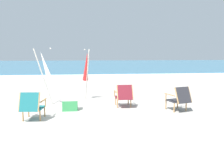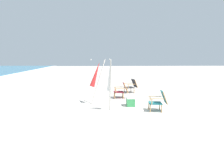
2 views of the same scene
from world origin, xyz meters
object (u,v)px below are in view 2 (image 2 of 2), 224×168
(beach_chair_front_right, at_px, (159,100))
(cooler_box, at_px, (130,101))
(umbrella_furled_red, at_px, (96,75))
(umbrella_furled_white, at_px, (110,77))
(beach_chair_front_left, at_px, (132,85))
(beach_chair_far_center, at_px, (122,90))

(beach_chair_front_right, height_order, cooler_box, beach_chair_front_right)
(beach_chair_front_right, xyz_separation_m, cooler_box, (0.96, 1.00, -0.23))
(umbrella_furled_red, bearing_deg, cooler_box, -110.08)
(cooler_box, bearing_deg, umbrella_furled_white, 134.28)
(beach_chair_front_right, bearing_deg, cooler_box, 46.19)
(beach_chair_front_left, xyz_separation_m, beach_chair_far_center, (-1.67, 0.74, -0.00))
(beach_chair_front_left, height_order, umbrella_furled_white, umbrella_furled_white)
(beach_chair_front_right, relative_size, cooler_box, 1.66)
(beach_chair_far_center, bearing_deg, beach_chair_front_right, -156.49)
(umbrella_furled_red, distance_m, cooler_box, 1.95)
(beach_chair_far_center, distance_m, umbrella_furled_red, 2.02)
(beach_chair_far_center, height_order, umbrella_furled_white, umbrella_furled_white)
(beach_chair_front_left, xyz_separation_m, beach_chair_front_right, (-4.44, -0.47, 0.00))
(cooler_box, bearing_deg, beach_chair_front_left, -8.74)
(beach_chair_front_left, bearing_deg, beach_chair_front_right, -174.01)
(beach_chair_front_left, xyz_separation_m, cooler_box, (-3.48, 0.53, -0.23))
(beach_chair_front_left, relative_size, beach_chair_far_center, 1.04)
(beach_chair_front_left, distance_m, beach_chair_far_center, 1.82)
(beach_chair_far_center, bearing_deg, umbrella_furled_red, 134.39)
(beach_chair_far_center, distance_m, beach_chair_front_right, 3.02)
(beach_chair_front_left, xyz_separation_m, umbrella_furled_white, (-4.37, 1.45, 0.91))
(beach_chair_front_right, bearing_deg, beach_chair_front_left, 5.99)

